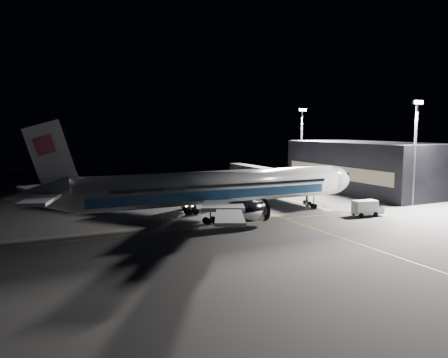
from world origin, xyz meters
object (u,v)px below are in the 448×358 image
safety_cone_b (203,203)px  safety_cone_c (163,214)px  baggage_tug (189,205)px  airliner (211,188)px  floodlight_mast_north (302,139)px  floodlight_mast_south (415,143)px  jet_bridge (272,175)px  safety_cone_a (222,206)px  service_truck (367,208)px

safety_cone_b → safety_cone_c: size_ratio=0.85×
baggage_tug → safety_cone_c: bearing=-134.8°
baggage_tug → safety_cone_c: baggage_tug is taller
airliner → floodlight_mast_north: floodlight_mast_north is taller
floodlight_mast_south → safety_cone_b: floodlight_mast_south is taller
airliner → safety_cone_b: size_ratio=114.40×
baggage_tug → safety_cone_b: 5.74m
jet_bridge → safety_cone_a: bearing=-149.2°
floodlight_mast_south → safety_cone_c: bearing=166.8°
service_truck → safety_cone_a: size_ratio=9.74×
jet_bridge → floodlight_mast_north: 24.06m
safety_cone_a → safety_cone_b: bearing=112.3°
service_truck → floodlight_mast_south: bearing=22.0°
floodlight_mast_south → baggage_tug: size_ratio=6.66×
jet_bridge → floodlight_mast_south: bearing=-53.2°
service_truck → safety_cone_a: 26.59m
floodlight_mast_north → safety_cone_a: bearing=-145.5°
safety_cone_b → service_truck: bearing=-46.2°
floodlight_mast_north → floodlight_mast_south: 38.00m
service_truck → jet_bridge: bearing=102.5°
safety_cone_a → airliner: bearing=-126.8°
safety_cone_b → safety_cone_c: safety_cone_c is taller
airliner → safety_cone_c: airliner is taller
jet_bridge → baggage_tug: (-23.72, -9.04, -3.68)m
floodlight_mast_north → baggage_tug: floodlight_mast_north is taller
floodlight_mast_north → service_truck: 46.10m
floodlight_mast_south → safety_cone_c: (-48.00, 11.23, -12.05)m
floodlight_mast_south → safety_cone_b: size_ratio=38.52×
floodlight_mast_north → safety_cone_a: 44.49m
service_truck → baggage_tug: bearing=151.5°
jet_bridge → safety_cone_a: 20.58m
floodlight_mast_north → jet_bridge: bearing=-142.3°
floodlight_mast_south → safety_cone_b: bearing=153.5°
service_truck → baggage_tug: service_truck is taller
jet_bridge → service_truck: bearing=-85.0°
service_truck → safety_cone_b: (-21.74, 22.63, -1.22)m
safety_cone_c → airliner: bearing=-37.0°
service_truck → safety_cone_c: (-32.46, 15.25, -1.17)m
floodlight_mast_south → airliner: bearing=171.7°
airliner → service_truck: airliner is taller
floodlight_mast_north → service_truck: floodlight_mast_north is taller
safety_cone_a → floodlight_mast_north: bearing=34.5°
baggage_tug → floodlight_mast_north: bearing=42.9°
airliner → baggage_tug: airliner is taller
safety_cone_b → floodlight_mast_north: bearing=27.5°
floodlight_mast_south → safety_cone_a: bearing=158.7°
airliner → safety_cone_b: bearing=73.2°
airliner → floodlight_mast_south: size_ratio=2.97×
safety_cone_a → jet_bridge: bearing=30.8°
floodlight_mast_north → floodlight_mast_south: same height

